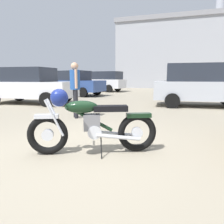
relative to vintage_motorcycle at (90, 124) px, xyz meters
The scene contains 9 objects.
ground_plane 0.53m from the vintage_motorcycle, 152.35° to the left, with size 80.00×80.00×0.00m, color gray.
vintage_motorcycle is the anchor object (origin of this frame).
bystander 3.14m from the vintage_motorcycle, 123.54° to the left, with size 0.32×0.37×1.66m.
silver_sedan_mid 10.99m from the vintage_motorcycle, 77.84° to the left, with size 4.30×2.13×1.67m.
white_estate_far 7.41m from the vintage_motorcycle, 137.51° to the left, with size 4.34×2.21×1.67m.
blue_hatchback_right 11.21m from the vintage_motorcycle, 121.28° to the left, with size 4.36×2.27×1.67m.
dark_sedan_left 6.86m from the vintage_motorcycle, 73.18° to the left, with size 4.03×2.10×1.78m.
red_hatchback_near 15.37m from the vintage_motorcycle, 112.31° to the left, with size 4.87×2.37×1.74m.
industrial_building 27.56m from the vintage_motorcycle, 87.67° to the left, with size 16.54×13.04×18.01m.
Camera 1 is at (1.58, -2.98, 1.21)m, focal length 32.91 mm.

